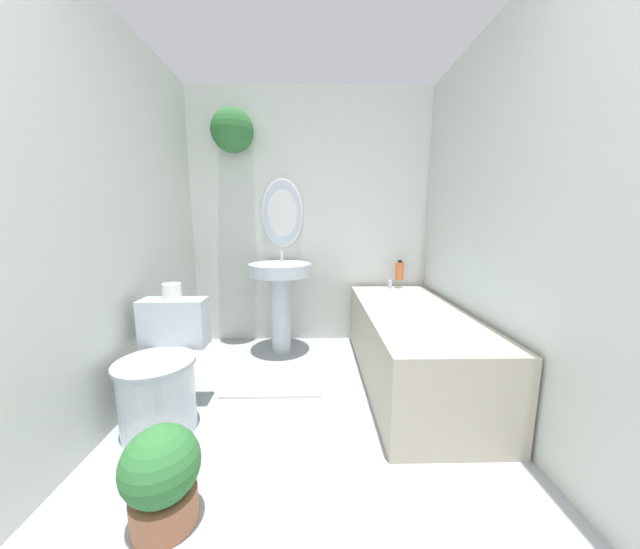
{
  "coord_description": "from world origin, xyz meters",
  "views": [
    {
      "loc": [
        0.03,
        -0.22,
        1.19
      ],
      "look_at": [
        0.07,
        1.8,
        0.85
      ],
      "focal_mm": 18.0,
      "sensor_mm": 36.0,
      "label": 1
    }
  ],
  "objects_px": {
    "potted_plant": "(162,475)",
    "toilet_paper_roll": "(172,291)",
    "pedestal_sink": "(281,288)",
    "bathtub": "(412,344)",
    "shampoo_bottle": "(400,271)",
    "toilet": "(162,378)"
  },
  "relations": [
    {
      "from": "shampoo_bottle",
      "to": "potted_plant",
      "type": "height_order",
      "value": "shampoo_bottle"
    },
    {
      "from": "pedestal_sink",
      "to": "bathtub",
      "type": "bearing_deg",
      "value": -29.21
    },
    {
      "from": "pedestal_sink",
      "to": "bathtub",
      "type": "relative_size",
      "value": 0.55
    },
    {
      "from": "potted_plant",
      "to": "toilet_paper_roll",
      "type": "distance_m",
      "value": 1.06
    },
    {
      "from": "shampoo_bottle",
      "to": "bathtub",
      "type": "bearing_deg",
      "value": -96.94
    },
    {
      "from": "bathtub",
      "to": "potted_plant",
      "type": "height_order",
      "value": "bathtub"
    },
    {
      "from": "shampoo_bottle",
      "to": "toilet_paper_roll",
      "type": "height_order",
      "value": "shampoo_bottle"
    },
    {
      "from": "pedestal_sink",
      "to": "toilet_paper_roll",
      "type": "height_order",
      "value": "pedestal_sink"
    },
    {
      "from": "potted_plant",
      "to": "toilet_paper_roll",
      "type": "relative_size",
      "value": 3.72
    },
    {
      "from": "shampoo_bottle",
      "to": "pedestal_sink",
      "type": "bearing_deg",
      "value": -170.1
    },
    {
      "from": "pedestal_sink",
      "to": "toilet_paper_roll",
      "type": "xyz_separation_m",
      "value": [
        -0.59,
        -0.84,
        0.16
      ]
    },
    {
      "from": "toilet",
      "to": "potted_plant",
      "type": "distance_m",
      "value": 0.71
    },
    {
      "from": "bathtub",
      "to": "shampoo_bottle",
      "type": "distance_m",
      "value": 0.88
    },
    {
      "from": "toilet",
      "to": "toilet_paper_roll",
      "type": "bearing_deg",
      "value": 90.0
    },
    {
      "from": "pedestal_sink",
      "to": "toilet",
      "type": "bearing_deg",
      "value": -119.13
    },
    {
      "from": "toilet",
      "to": "potted_plant",
      "type": "xyz_separation_m",
      "value": [
        0.29,
        -0.65,
        -0.07
      ]
    },
    {
      "from": "toilet",
      "to": "shampoo_bottle",
      "type": "relative_size",
      "value": 3.72
    },
    {
      "from": "pedestal_sink",
      "to": "potted_plant",
      "type": "relative_size",
      "value": 2.23
    },
    {
      "from": "toilet",
      "to": "toilet_paper_roll",
      "type": "distance_m",
      "value": 0.51
    },
    {
      "from": "toilet",
      "to": "bathtub",
      "type": "xyz_separation_m",
      "value": [
        1.61,
        0.48,
        0.0
      ]
    },
    {
      "from": "toilet",
      "to": "pedestal_sink",
      "type": "bearing_deg",
      "value": 60.87
    },
    {
      "from": "pedestal_sink",
      "to": "potted_plant",
      "type": "height_order",
      "value": "pedestal_sink"
    }
  ]
}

